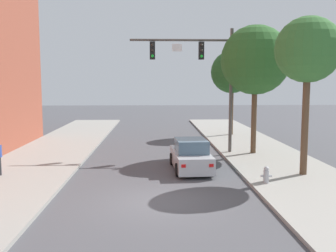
% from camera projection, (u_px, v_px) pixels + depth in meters
% --- Properties ---
extents(ground_plane, '(120.00, 120.00, 0.00)m').
position_uv_depth(ground_plane, '(157.00, 202.00, 14.29)').
color(ground_plane, '#4C4C51').
extents(sidewalk_right, '(5.00, 60.00, 0.15)m').
position_uv_depth(sidewalk_right, '(329.00, 198.00, 14.52)').
color(sidewalk_right, '#99968E').
rests_on(sidewalk_right, ground).
extents(traffic_signal_mast, '(6.23, 0.38, 7.50)m').
position_uv_depth(traffic_signal_mast, '(203.00, 68.00, 23.16)').
color(traffic_signal_mast, '#514C47').
rests_on(traffic_signal_mast, sidewalk_right).
extents(car_lead_silver, '(2.00, 4.32, 1.60)m').
position_uv_depth(car_lead_silver, '(191.00, 156.00, 19.41)').
color(car_lead_silver, '#B7B7BC').
rests_on(car_lead_silver, ground).
extents(fire_hydrant, '(0.48, 0.24, 0.72)m').
position_uv_depth(fire_hydrant, '(266.00, 175.00, 16.39)').
color(fire_hydrant, '#B2B2B7').
rests_on(fire_hydrant, sidewalk_right).
extents(street_tree_nearest, '(3.00, 3.00, 7.27)m').
position_uv_depth(street_tree_nearest, '(308.00, 51.00, 17.36)').
color(street_tree_nearest, brown).
rests_on(street_tree_nearest, sidewalk_right).
extents(street_tree_second, '(4.13, 4.13, 7.67)m').
position_uv_depth(street_tree_second, '(255.00, 60.00, 22.80)').
color(street_tree_second, brown).
rests_on(street_tree_second, sidewalk_right).
extents(street_tree_third, '(3.44, 3.44, 6.83)m').
position_uv_depth(street_tree_third, '(232.00, 72.00, 31.11)').
color(street_tree_third, brown).
rests_on(street_tree_third, sidewalk_right).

